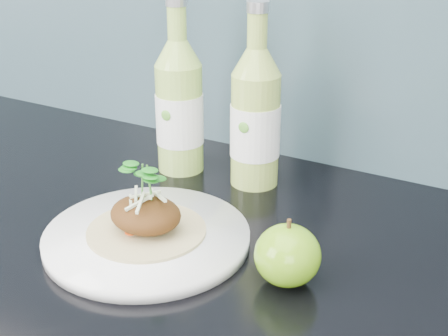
{
  "coord_description": "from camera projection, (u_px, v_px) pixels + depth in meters",
  "views": [
    {
      "loc": [
        0.43,
        1.07,
        1.32
      ],
      "look_at": [
        0.08,
        1.69,
        1.0
      ],
      "focal_mm": 50.0,
      "sensor_mm": 36.0,
      "label": 1
    }
  ],
  "objects": [
    {
      "name": "dinner_plate",
      "position": [
        147.0,
        237.0,
        0.8
      ],
      "size": [
        0.33,
        0.33,
        0.02
      ],
      "color": "white",
      "rests_on": "kitchen_counter"
    },
    {
      "name": "pork_taco",
      "position": [
        146.0,
        212.0,
        0.79
      ],
      "size": [
        0.15,
        0.15,
        0.1
      ],
      "color": "tan",
      "rests_on": "dinner_plate"
    },
    {
      "name": "green_apple",
      "position": [
        288.0,
        255.0,
        0.71
      ],
      "size": [
        0.09,
        0.09,
        0.08
      ],
      "rotation": [
        0.0,
        0.0,
        0.25
      ],
      "color": "#619A10",
      "rests_on": "kitchen_counter"
    },
    {
      "name": "cider_bottle_left",
      "position": [
        179.0,
        107.0,
        0.98
      ],
      "size": [
        0.08,
        0.08,
        0.28
      ],
      "rotation": [
        0.0,
        0.0,
        -0.07
      ],
      "color": "#A0C953",
      "rests_on": "kitchen_counter"
    },
    {
      "name": "cider_bottle_right",
      "position": [
        255.0,
        118.0,
        0.93
      ],
      "size": [
        0.09,
        0.09,
        0.28
      ],
      "rotation": [
        0.0,
        0.0,
        0.21
      ],
      "color": "#9FBC4E",
      "rests_on": "kitchen_counter"
    }
  ]
}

